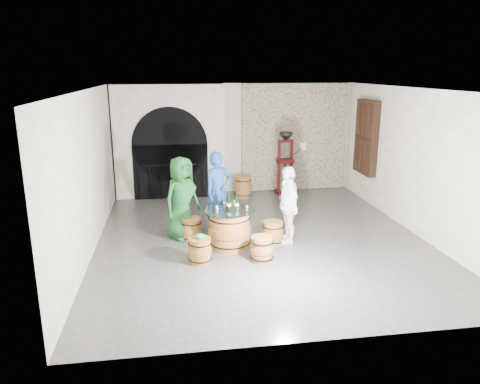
{
  "coord_description": "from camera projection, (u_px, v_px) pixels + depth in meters",
  "views": [
    {
      "loc": [
        -1.85,
        -9.23,
        3.6
      ],
      "look_at": [
        -0.44,
        0.03,
        1.05
      ],
      "focal_mm": 34.0,
      "sensor_mm": 36.0,
      "label": 1
    }
  ],
  "objects": [
    {
      "name": "tasting_glass_f",
      "position": [
        217.0,
        208.0,
        9.2
      ],
      "size": [
        0.05,
        0.05,
        0.1
      ],
      "primitive_type": null,
      "color": "#B46023",
      "rests_on": "barrel_table"
    },
    {
      "name": "person_white",
      "position": [
        288.0,
        205.0,
        9.54
      ],
      "size": [
        0.47,
        1.0,
        1.67
      ],
      "primitive_type": "imported",
      "rotation": [
        0.0,
        0.0,
        -1.51
      ],
      "color": "silver",
      "rests_on": "ground"
    },
    {
      "name": "wine_bottle_left",
      "position": [
        229.0,
        203.0,
        9.23
      ],
      "size": [
        0.08,
        0.08,
        0.32
      ],
      "color": "black",
      "rests_on": "barrel_table"
    },
    {
      "name": "person_green",
      "position": [
        182.0,
        198.0,
        9.77
      ],
      "size": [
        1.05,
        1.01,
        1.81
      ],
      "primitive_type": "imported",
      "rotation": [
        0.0,
        0.0,
        0.68
      ],
      "color": "#12411A",
      "rests_on": "ground"
    },
    {
      "name": "tasting_glass_d",
      "position": [
        235.0,
        202.0,
        9.59
      ],
      "size": [
        0.05,
        0.05,
        0.1
      ],
      "primitive_type": null,
      "color": "#B46023",
      "rests_on": "barrel_table"
    },
    {
      "name": "person_blue",
      "position": [
        218.0,
        192.0,
        10.28
      ],
      "size": [
        0.79,
        0.7,
        1.82
      ],
      "primitive_type": "imported",
      "rotation": [
        0.0,
        0.0,
        0.5
      ],
      "color": "navy",
      "rests_on": "ground"
    },
    {
      "name": "barrel_stool_left",
      "position": [
        191.0,
        229.0,
        9.84
      ],
      "size": [
        0.46,
        0.46,
        0.49
      ],
      "color": "brown",
      "rests_on": "ground"
    },
    {
      "name": "corking_press",
      "position": [
        285.0,
        158.0,
        13.25
      ],
      "size": [
        0.78,
        0.47,
        1.84
      ],
      "rotation": [
        0.0,
        0.0,
        0.14
      ],
      "color": "#440B0D",
      "rests_on": "ground"
    },
    {
      "name": "tasting_glass_b",
      "position": [
        238.0,
        206.0,
        9.33
      ],
      "size": [
        0.05,
        0.05,
        0.1
      ],
      "primitive_type": null,
      "color": "#B46023",
      "rests_on": "barrel_table"
    },
    {
      "name": "wall_front",
      "position": [
        322.0,
        231.0,
        5.78
      ],
      "size": [
        8.0,
        0.0,
        8.0
      ],
      "primitive_type": "plane",
      "rotation": [
        -1.57,
        0.0,
        0.0
      ],
      "color": "silver",
      "rests_on": "ground"
    },
    {
      "name": "wall_right",
      "position": [
        415.0,
        162.0,
        10.1
      ],
      "size": [
        0.0,
        8.0,
        8.0
      ],
      "primitive_type": "plane",
      "rotation": [
        1.57,
        0.0,
        -1.57
      ],
      "color": "silver",
      "rests_on": "ground"
    },
    {
      "name": "wall_left",
      "position": [
        90.0,
        172.0,
        9.09
      ],
      "size": [
        0.0,
        8.0,
        8.0
      ],
      "primitive_type": "plane",
      "rotation": [
        1.57,
        0.0,
        1.57
      ],
      "color": "silver",
      "rests_on": "ground"
    },
    {
      "name": "wine_bottle_right",
      "position": [
        228.0,
        202.0,
        9.3
      ],
      "size": [
        0.08,
        0.08,
        0.32
      ],
      "color": "black",
      "rests_on": "barrel_table"
    },
    {
      "name": "barrel_table",
      "position": [
        229.0,
        229.0,
        9.38
      ],
      "size": [
        1.07,
        1.07,
        0.82
      ],
      "color": "brown",
      "rests_on": "ground"
    },
    {
      "name": "barrel_stool_near_left",
      "position": [
        200.0,
        250.0,
        8.68
      ],
      "size": [
        0.46,
        0.46,
        0.49
      ],
      "color": "brown",
      "rests_on": "ground"
    },
    {
      "name": "side_barrel",
      "position": [
        243.0,
        187.0,
        13.06
      ],
      "size": [
        0.48,
        0.48,
        0.64
      ],
      "rotation": [
        0.0,
        0.0,
        -0.29
      ],
      "color": "brown",
      "rests_on": "ground"
    },
    {
      "name": "wine_bottle_center",
      "position": [
        237.0,
        203.0,
        9.26
      ],
      "size": [
        0.08,
        0.08,
        0.32
      ],
      "color": "black",
      "rests_on": "barrel_table"
    },
    {
      "name": "ceiling",
      "position": [
        262.0,
        89.0,
        9.18
      ],
      "size": [
        8.0,
        8.0,
        0.0
      ],
      "primitive_type": "plane",
      "rotation": [
        3.14,
        0.0,
        0.0
      ],
      "color": "beige",
      "rests_on": "wall_back"
    },
    {
      "name": "ground",
      "position": [
        260.0,
        237.0,
        10.02
      ],
      "size": [
        8.0,
        8.0,
        0.0
      ],
      "primitive_type": "plane",
      "color": "#2E2E31",
      "rests_on": "ground"
    },
    {
      "name": "shuttered_window",
      "position": [
        366.0,
        137.0,
        12.32
      ],
      "size": [
        0.23,
        1.1,
        2.0
      ],
      "color": "black",
      "rests_on": "wall_right"
    },
    {
      "name": "stone_facing_panel",
      "position": [
        294.0,
        138.0,
        13.62
      ],
      "size": [
        3.2,
        0.12,
        3.18
      ],
      "primitive_type": "cube",
      "color": "#ACA189",
      "rests_on": "ground"
    },
    {
      "name": "barrel_stool_right",
      "position": [
        273.0,
        233.0,
        9.62
      ],
      "size": [
        0.46,
        0.46,
        0.49
      ],
      "color": "brown",
      "rests_on": "ground"
    },
    {
      "name": "barrel_stool_near_right",
      "position": [
        262.0,
        249.0,
        8.76
      ],
      "size": [
        0.46,
        0.46,
        0.49
      ],
      "color": "brown",
      "rests_on": "ground"
    },
    {
      "name": "tasting_glass_a",
      "position": [
        217.0,
        210.0,
        9.06
      ],
      "size": [
        0.05,
        0.05,
        0.1
      ],
      "primitive_type": null,
      "color": "#B46023",
      "rests_on": "barrel_table"
    },
    {
      "name": "tasting_glass_c",
      "position": [
        224.0,
        204.0,
        9.46
      ],
      "size": [
        0.05,
        0.05,
        0.1
      ],
      "primitive_type": null,
      "color": "#B46023",
      "rests_on": "barrel_table"
    },
    {
      "name": "arched_opening",
      "position": [
        170.0,
        142.0,
        12.89
      ],
      "size": [
        3.1,
        0.6,
        3.19
      ],
      "color": "silver",
      "rests_on": "ground"
    },
    {
      "name": "wall_back",
      "position": [
        235.0,
        139.0,
        13.41
      ],
      "size": [
        8.0,
        0.0,
        8.0
      ],
      "primitive_type": "plane",
      "rotation": [
        1.57,
        0.0,
        0.0
      ],
      "color": "silver",
      "rests_on": "ground"
    },
    {
      "name": "tasting_glass_e",
      "position": [
        247.0,
        208.0,
        9.21
      ],
      "size": [
        0.05,
        0.05,
        0.1
      ],
      "primitive_type": null,
      "color": "#B46023",
      "rests_on": "barrel_table"
    },
    {
      "name": "barrel_stool_far",
      "position": [
        220.0,
        222.0,
        10.3
      ],
      "size": [
        0.46,
        0.46,
        0.49
      ],
      "color": "brown",
      "rests_on": "ground"
    },
    {
      "name": "control_box",
      "position": [
        303.0,
        146.0,
        13.64
      ],
      "size": [
        0.18,
        0.1,
        0.22
      ],
      "primitive_type": "cube",
      "color": "silver",
      "rests_on": "wall_back"
    },
    {
      "name": "green_cap",
      "position": [
        200.0,
        236.0,
        8.61
      ],
      "size": [
        0.23,
        0.18,
        0.1
      ],
      "color": "#0C8851",
      "rests_on": "barrel_stool_near_left"
    }
  ]
}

